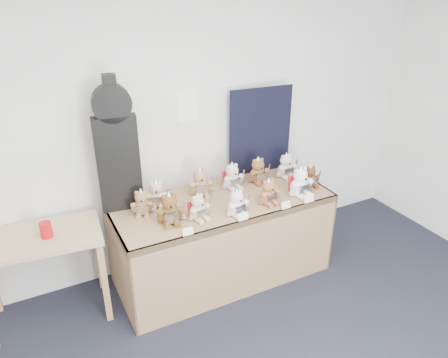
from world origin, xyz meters
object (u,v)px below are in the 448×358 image
teddy_front_end (310,177)px  teddy_back_centre_left (200,183)px  display_table (226,220)px  guitar_case (117,147)px  red_cup (46,230)px  teddy_front_far_left (170,210)px  teddy_back_centre_right (232,177)px  teddy_front_left (198,208)px  teddy_front_far_right (300,183)px  teddy_back_left (157,195)px  side_table (40,250)px  teddy_back_right (258,171)px  teddy_front_right (269,193)px  teddy_front_centre (237,204)px  teddy_back_end (286,167)px  teddy_back_far_left (142,204)px

teddy_front_end → teddy_back_centre_left: teddy_back_centre_left is taller
display_table → guitar_case: guitar_case is taller
red_cup → teddy_back_centre_left: teddy_back_centre_left is taller
teddy_front_far_left → teddy_back_centre_right: bearing=32.8°
display_table → teddy_front_left: size_ratio=7.81×
red_cup → teddy_front_far_right: teddy_front_far_right is taller
red_cup → teddy_back_left: size_ratio=0.46×
side_table → teddy_back_centre_left: size_ratio=3.49×
teddy_back_centre_right → teddy_back_right: bearing=-3.5°
teddy_front_left → teddy_front_right: bearing=-16.1°
teddy_front_end → teddy_back_centre_left: (-0.98, 0.32, 0.02)m
teddy_front_centre → teddy_front_right: size_ratio=1.01×
teddy_back_end → teddy_back_far_left: 1.48m
teddy_front_right → teddy_back_right: bearing=66.1°
teddy_front_end → teddy_back_end: teddy_back_end is taller
guitar_case → teddy_front_end: bearing=-5.4°
teddy_front_far_left → teddy_front_left: bearing=-2.5°
teddy_front_end → teddy_front_left: bearing=-173.3°
teddy_front_right → teddy_back_left: teddy_back_left is taller
guitar_case → teddy_front_end: guitar_case is taller
teddy_front_far_right → teddy_back_centre_left: bearing=147.1°
display_table → side_table: size_ratio=1.96×
guitar_case → teddy_back_centre_right: (1.01, -0.10, -0.45)m
red_cup → teddy_back_centre_right: bearing=1.2°
red_cup → teddy_front_far_left: bearing=-16.7°
side_table → teddy_back_centre_left: bearing=6.3°
red_cup → teddy_front_far_right: (2.13, -0.37, 0.08)m
teddy_back_left → teddy_front_right: bearing=-6.7°
teddy_front_end → teddy_back_far_left: size_ratio=0.94×
teddy_front_centre → teddy_front_right: bearing=0.1°
teddy_front_far_left → teddy_back_left: bearing=100.4°
guitar_case → teddy_back_far_left: (0.11, -0.18, -0.46)m
teddy_back_far_left → teddy_back_end: bearing=18.0°
teddy_front_end → teddy_front_right: bearing=-165.1°
teddy_front_right → teddy_back_far_left: size_ratio=1.04×
teddy_back_right → red_cup: bearing=-179.0°
teddy_front_end → guitar_case: bearing=170.3°
teddy_back_right → teddy_back_left: bearing=179.9°
teddy_back_left → teddy_back_far_left: teddy_back_left is taller
red_cup → teddy_back_far_left: bearing=-3.0°
display_table → guitar_case: size_ratio=1.71×
teddy_back_right → teddy_back_far_left: bearing=-176.4°
teddy_front_far_right → teddy_front_far_left: bearing=170.5°
side_table → teddy_back_far_left: 0.87m
display_table → teddy_back_end: 0.85m
teddy_front_centre → teddy_front_far_right: bearing=-3.6°
teddy_front_far_left → teddy_front_left: size_ratio=1.17×
teddy_back_centre_left → teddy_back_right: 0.60m
teddy_back_right → teddy_front_end: bearing=-37.9°
teddy_front_far_left → teddy_front_far_right: size_ratio=0.95×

